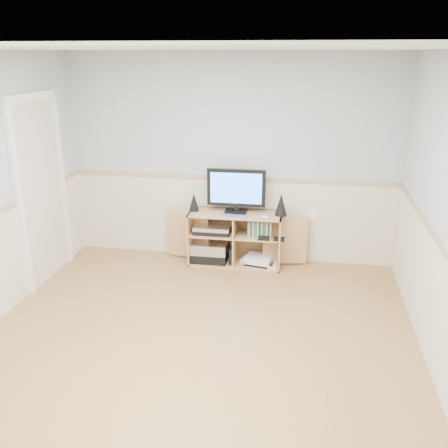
% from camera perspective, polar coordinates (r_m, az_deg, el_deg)
% --- Properties ---
extents(room, '(4.04, 4.54, 2.54)m').
position_cam_1_polar(room, '(4.06, -4.60, 0.93)').
color(room, tan).
rests_on(room, ground).
extents(media_cabinet, '(1.74, 0.42, 0.65)m').
position_cam_1_polar(media_cabinet, '(6.13, 1.36, -1.46)').
color(media_cabinet, tan).
rests_on(media_cabinet, floor).
extents(monitor, '(0.70, 0.18, 0.53)m').
position_cam_1_polar(monitor, '(5.94, 1.40, 4.01)').
color(monitor, black).
rests_on(monitor, media_cabinet).
extents(speaker_left, '(0.12, 0.12, 0.22)m').
position_cam_1_polar(speaker_left, '(6.05, -3.46, 2.55)').
color(speaker_left, black).
rests_on(speaker_left, media_cabinet).
extents(speaker_right, '(0.14, 0.14, 0.26)m').
position_cam_1_polar(speaker_right, '(5.90, 6.53, 2.23)').
color(speaker_right, black).
rests_on(speaker_right, media_cabinet).
extents(keyboard, '(0.34, 0.16, 0.01)m').
position_cam_1_polar(keyboard, '(5.84, 1.15, 0.88)').
color(keyboard, silver).
rests_on(keyboard, media_cabinet).
extents(mouse, '(0.11, 0.09, 0.04)m').
position_cam_1_polar(mouse, '(5.80, 4.69, 0.80)').
color(mouse, white).
rests_on(mouse, media_cabinet).
extents(av_components, '(0.52, 0.33, 0.47)m').
position_cam_1_polar(av_components, '(6.16, -1.49, -2.45)').
color(av_components, black).
rests_on(av_components, media_cabinet).
extents(game_consoles, '(0.46, 0.32, 0.11)m').
position_cam_1_polar(game_consoles, '(6.13, 3.93, -4.11)').
color(game_consoles, white).
rests_on(game_consoles, media_cabinet).
extents(game_cases, '(0.29, 0.13, 0.19)m').
position_cam_1_polar(game_cases, '(5.97, 4.11, -0.48)').
color(game_cases, '#3F8C3F').
rests_on(game_cases, media_cabinet).
extents(wall_outlet, '(0.12, 0.03, 0.12)m').
position_cam_1_polar(wall_outlet, '(6.14, 10.02, 0.96)').
color(wall_outlet, white).
rests_on(wall_outlet, wall_back).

